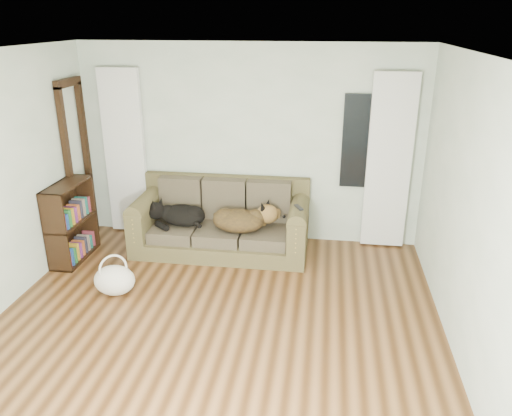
# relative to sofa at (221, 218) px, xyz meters

# --- Properties ---
(floor) EXTENTS (5.00, 5.00, 0.00)m
(floor) POSITION_rel_sofa_xyz_m (0.29, -1.97, -0.45)
(floor) COLOR #3C220E
(floor) RESTS_ON ground
(ceiling) EXTENTS (5.00, 5.00, 0.00)m
(ceiling) POSITION_rel_sofa_xyz_m (0.29, -1.97, 2.15)
(ceiling) COLOR white
(ceiling) RESTS_ON ground
(wall_back) EXTENTS (4.50, 0.04, 2.60)m
(wall_back) POSITION_rel_sofa_xyz_m (0.29, 0.53, 0.85)
(wall_back) COLOR silver
(wall_back) RESTS_ON ground
(wall_right) EXTENTS (0.04, 5.00, 2.60)m
(wall_right) POSITION_rel_sofa_xyz_m (2.54, -1.97, 0.85)
(wall_right) COLOR silver
(wall_right) RESTS_ON ground
(curtain_left) EXTENTS (0.55, 0.08, 2.25)m
(curtain_left) POSITION_rel_sofa_xyz_m (-1.41, 0.45, 0.70)
(curtain_left) COLOR silver
(curtain_left) RESTS_ON ground
(curtain_right) EXTENTS (0.55, 0.08, 2.25)m
(curtain_right) POSITION_rel_sofa_xyz_m (2.09, 0.45, 0.70)
(curtain_right) COLOR silver
(curtain_right) RESTS_ON ground
(window_pane) EXTENTS (0.50, 0.03, 1.20)m
(window_pane) POSITION_rel_sofa_xyz_m (1.74, 0.50, 0.95)
(window_pane) COLOR black
(window_pane) RESTS_ON wall_back
(door_casing) EXTENTS (0.07, 0.60, 2.10)m
(door_casing) POSITION_rel_sofa_xyz_m (-1.91, 0.07, 0.60)
(door_casing) COLOR black
(door_casing) RESTS_ON ground
(sofa) EXTENTS (2.23, 0.96, 0.91)m
(sofa) POSITION_rel_sofa_xyz_m (0.00, 0.00, 0.00)
(sofa) COLOR brown
(sofa) RESTS_ON floor
(dog_black_lab) EXTENTS (0.70, 0.57, 0.26)m
(dog_black_lab) POSITION_rel_sofa_xyz_m (-0.54, -0.04, 0.03)
(dog_black_lab) COLOR black
(dog_black_lab) RESTS_ON sofa
(dog_shepherd) EXTENTS (0.74, 0.55, 0.30)m
(dog_shepherd) POSITION_rel_sofa_xyz_m (0.30, -0.11, 0.04)
(dog_shepherd) COLOR black
(dog_shepherd) RESTS_ON sofa
(tv_remote) EXTENTS (0.13, 0.18, 0.02)m
(tv_remote) POSITION_rel_sofa_xyz_m (1.01, -0.19, 0.28)
(tv_remote) COLOR black
(tv_remote) RESTS_ON sofa
(tote_bag) EXTENTS (0.56, 0.50, 0.33)m
(tote_bag) POSITION_rel_sofa_xyz_m (-0.93, -1.26, -0.29)
(tote_bag) COLOR beige
(tote_bag) RESTS_ON floor
(bookshelf) EXTENTS (0.34, 0.81, 0.99)m
(bookshelf) POSITION_rel_sofa_xyz_m (-1.80, -0.49, 0.05)
(bookshelf) COLOR black
(bookshelf) RESTS_ON floor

